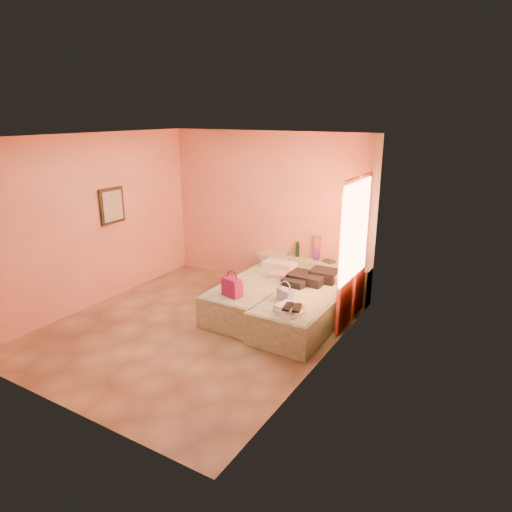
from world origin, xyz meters
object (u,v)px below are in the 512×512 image
at_px(water_bottle, 297,249).
at_px(flower_vase, 351,258).
at_px(bed_left, 257,296).
at_px(blue_handbag, 285,295).
at_px(magenta_handbag, 232,287).
at_px(towel_stack, 290,310).
at_px(green_book, 329,261).
at_px(bed_right, 305,310).
at_px(headboard_ledge, 312,278).

distance_m(water_bottle, flower_vase, 0.99).
distance_m(bed_left, blue_handbag, 0.92).
xyz_separation_m(flower_vase, magenta_handbag, (-1.17, -1.80, -0.13)).
relative_size(bed_left, towel_stack, 5.71).
distance_m(magenta_handbag, blue_handbag, 0.79).
bearing_deg(water_bottle, green_book, -2.10).
bearing_deg(water_bottle, bed_right, -58.85).
bearing_deg(bed_left, headboard_ledge, 64.82).
xyz_separation_m(green_book, blue_handbag, (-0.05, -1.54, -0.08)).
bearing_deg(blue_handbag, bed_right, 87.62).
xyz_separation_m(blue_handbag, towel_stack, (0.25, -0.35, -0.03)).
bearing_deg(towel_stack, bed_right, 96.74).
bearing_deg(bed_right, bed_left, 173.56).
bearing_deg(bed_left, blue_handbag, -31.49).
relative_size(headboard_ledge, bed_left, 1.02).
bearing_deg(towel_stack, headboard_ledge, 104.95).
bearing_deg(bed_right, flower_vase, 78.14).
height_order(headboard_ledge, towel_stack, headboard_ledge).
height_order(water_bottle, flower_vase, water_bottle).
relative_size(bed_right, blue_handbag, 7.57).
relative_size(headboard_ledge, flower_vase, 8.17).
height_order(bed_right, blue_handbag, blue_handbag).
bearing_deg(headboard_ledge, towel_stack, -75.05).
bearing_deg(green_book, bed_right, -61.74).
xyz_separation_m(water_bottle, flower_vase, (0.99, -0.01, -0.00)).
bearing_deg(flower_vase, bed_left, -135.97).
relative_size(flower_vase, magenta_handbag, 0.83).
relative_size(water_bottle, blue_handbag, 0.98).
height_order(headboard_ledge, bed_left, headboard_ledge).
relative_size(headboard_ledge, water_bottle, 7.91).
bearing_deg(magenta_handbag, water_bottle, 97.84).
bearing_deg(flower_vase, blue_handbag, -105.11).
height_order(green_book, flower_vase, flower_vase).
bearing_deg(blue_handbag, bed_left, 172.51).
height_order(bed_right, flower_vase, flower_vase).
relative_size(flower_vase, towel_stack, 0.72).
bearing_deg(blue_handbag, flower_vase, 98.71).
relative_size(flower_vase, blue_handbag, 0.95).
height_order(headboard_ledge, magenta_handbag, magenta_handbag).
bearing_deg(water_bottle, magenta_handbag, -95.81).
xyz_separation_m(headboard_ledge, water_bottle, (-0.33, 0.07, 0.45)).
height_order(bed_right, magenta_handbag, magenta_handbag).
bearing_deg(headboard_ledge, blue_handbag, -80.86).
xyz_separation_m(headboard_ledge, towel_stack, (0.49, -1.85, 0.23)).
bearing_deg(towel_stack, water_bottle, 113.13).
bearing_deg(green_book, water_bottle, -159.70).
relative_size(bed_left, blue_handbag, 7.57).
distance_m(water_bottle, towel_stack, 2.10).
height_order(headboard_ledge, blue_handbag, blue_handbag).
bearing_deg(bed_left, bed_right, -6.44).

